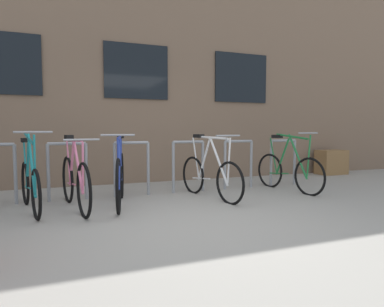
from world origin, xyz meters
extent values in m
plane|color=#9E998E|center=(0.00, 0.00, 0.00)|extent=(42.00, 42.00, 0.00)
cube|color=#7A604C|center=(0.00, 6.38, 2.67)|extent=(28.00, 6.36, 5.34)
cube|color=black|center=(-2.40, 3.18, 2.28)|extent=(1.30, 0.04, 1.10)
cube|color=black|center=(0.00, 3.18, 2.28)|extent=(1.30, 0.04, 1.10)
cube|color=black|center=(2.40, 3.18, 2.28)|extent=(1.30, 0.04, 1.10)
cylinder|color=gray|center=(-2.08, 1.90, 0.44)|extent=(0.05, 0.05, 0.89)
cylinder|color=gray|center=(-1.63, 1.90, 0.44)|extent=(0.05, 0.05, 0.89)
cylinder|color=gray|center=(-1.08, 1.90, 0.44)|extent=(0.05, 0.05, 0.89)
cylinder|color=gray|center=(-1.35, 1.90, 0.89)|extent=(0.55, 0.05, 0.05)
cylinder|color=gray|center=(-0.63, 1.90, 0.44)|extent=(0.05, 0.05, 0.89)
cylinder|color=gray|center=(-0.08, 1.90, 0.44)|extent=(0.05, 0.05, 0.89)
cylinder|color=gray|center=(-0.35, 1.90, 0.89)|extent=(0.55, 0.05, 0.05)
cylinder|color=gray|center=(0.37, 1.90, 0.44)|extent=(0.05, 0.05, 0.89)
cylinder|color=gray|center=(0.92, 1.90, 0.44)|extent=(0.05, 0.05, 0.89)
cylinder|color=gray|center=(0.65, 1.90, 0.89)|extent=(0.55, 0.05, 0.05)
cylinder|color=gray|center=(1.37, 1.90, 0.44)|extent=(0.05, 0.05, 0.89)
cylinder|color=gray|center=(1.92, 1.90, 0.44)|extent=(0.05, 0.05, 0.89)
cylinder|color=gray|center=(1.65, 1.90, 0.89)|extent=(0.55, 0.05, 0.05)
cylinder|color=gray|center=(2.37, 1.90, 0.44)|extent=(0.05, 0.05, 0.89)
cylinder|color=gray|center=(2.92, 1.90, 0.44)|extent=(0.05, 0.05, 0.89)
cylinder|color=gray|center=(2.65, 1.90, 0.89)|extent=(0.55, 0.05, 0.05)
torus|color=black|center=(-1.35, 1.80, 0.34)|extent=(0.17, 0.72, 0.72)
torus|color=black|center=(-1.17, 0.76, 0.34)|extent=(0.17, 0.72, 0.72)
cylinder|color=pink|center=(-1.22, 1.04, 0.62)|extent=(0.13, 0.50, 0.68)
cylinder|color=pink|center=(-1.29, 1.45, 0.63)|extent=(0.10, 0.38, 0.69)
cylinder|color=pink|center=(-1.25, 1.21, 0.96)|extent=(0.18, 0.82, 0.05)
cylinder|color=pink|center=(-1.31, 1.54, 0.31)|extent=(0.12, 0.52, 0.07)
cylinder|color=pink|center=(-1.34, 1.71, 0.65)|extent=(0.06, 0.20, 0.63)
cylinder|color=pink|center=(-1.17, 0.78, 0.64)|extent=(0.04, 0.08, 0.61)
cube|color=black|center=(-1.32, 1.62, 1.00)|extent=(0.13, 0.21, 0.06)
cylinder|color=gray|center=(-1.18, 0.81, 0.98)|extent=(0.44, 0.10, 0.03)
torus|color=black|center=(-1.95, 1.88, 0.30)|extent=(0.18, 0.64, 0.65)
torus|color=black|center=(-1.72, 0.88, 0.30)|extent=(0.18, 0.64, 0.65)
cylinder|color=teal|center=(-1.78, 1.16, 0.65)|extent=(0.14, 0.49, 0.80)
cylinder|color=teal|center=(-1.87, 1.54, 0.59)|extent=(0.12, 0.36, 0.68)
cylinder|color=teal|center=(-1.82, 1.32, 0.98)|extent=(0.21, 0.78, 0.16)
cylinder|color=teal|center=(-1.89, 1.63, 0.28)|extent=(0.14, 0.50, 0.07)
cylinder|color=teal|center=(-1.93, 1.79, 0.61)|extent=(0.07, 0.20, 0.63)
cylinder|color=teal|center=(-1.73, 0.91, 0.67)|extent=(0.04, 0.08, 0.74)
cube|color=black|center=(-1.91, 1.70, 0.95)|extent=(0.14, 0.22, 0.06)
cylinder|color=gray|center=(-1.73, 0.93, 1.07)|extent=(0.43, 0.12, 0.03)
torus|color=black|center=(0.70, 1.80, 0.31)|extent=(0.17, 0.65, 0.66)
torus|color=black|center=(0.90, 0.79, 0.31)|extent=(0.17, 0.65, 0.66)
cylinder|color=silver|center=(0.84, 1.07, 0.62)|extent=(0.13, 0.49, 0.74)
cylinder|color=silver|center=(0.76, 1.46, 0.61)|extent=(0.11, 0.36, 0.72)
cylinder|color=silver|center=(0.81, 1.23, 0.98)|extent=(0.19, 0.79, 0.05)
cylinder|color=silver|center=(0.75, 1.55, 0.29)|extent=(0.13, 0.51, 0.07)
cylinder|color=silver|center=(0.71, 1.71, 0.64)|extent=(0.06, 0.20, 0.66)
cylinder|color=silver|center=(0.89, 0.82, 0.65)|extent=(0.04, 0.08, 0.68)
cube|color=black|center=(0.73, 1.62, 1.00)|extent=(0.14, 0.22, 0.06)
cylinder|color=gray|center=(0.89, 0.84, 1.01)|extent=(0.44, 0.11, 0.03)
torus|color=black|center=(2.31, 1.85, 0.31)|extent=(0.14, 0.66, 0.66)
torus|color=black|center=(2.45, 0.90, 0.31)|extent=(0.14, 0.66, 0.66)
cylinder|color=#1E7238|center=(2.41, 1.16, 0.64)|extent=(0.10, 0.46, 0.77)
cylinder|color=#1E7238|center=(2.36, 1.52, 0.61)|extent=(0.08, 0.34, 0.70)
cylinder|color=#1E7238|center=(2.39, 1.31, 0.98)|extent=(0.14, 0.73, 0.11)
cylinder|color=#1E7238|center=(2.35, 1.61, 0.29)|extent=(0.10, 0.48, 0.07)
cylinder|color=#1E7238|center=(2.32, 1.76, 0.63)|extent=(0.05, 0.20, 0.64)
cylinder|color=#1E7238|center=(2.45, 0.92, 0.66)|extent=(0.04, 0.08, 0.71)
cube|color=black|center=(2.34, 1.67, 0.98)|extent=(0.13, 0.21, 0.06)
cylinder|color=gray|center=(2.45, 0.95, 1.05)|extent=(0.44, 0.09, 0.03)
torus|color=black|center=(-0.53, 1.86, 0.36)|extent=(0.18, 0.75, 0.75)
torus|color=black|center=(-0.73, 0.83, 0.36)|extent=(0.18, 0.75, 0.75)
cylinder|color=#233893|center=(-0.67, 1.11, 0.65)|extent=(0.13, 0.50, 0.72)
cylinder|color=#233893|center=(-0.60, 1.51, 0.64)|extent=(0.11, 0.38, 0.68)
cylinder|color=#233893|center=(-0.64, 1.28, 0.99)|extent=(0.19, 0.82, 0.07)
cylinder|color=#233893|center=(-0.58, 1.60, 0.33)|extent=(0.12, 0.52, 0.08)
cylinder|color=#233893|center=(-0.55, 1.77, 0.66)|extent=(0.06, 0.20, 0.62)
cylinder|color=#233893|center=(-0.72, 0.85, 0.68)|extent=(0.04, 0.08, 0.65)
cube|color=black|center=(-0.56, 1.68, 1.00)|extent=(0.14, 0.22, 0.06)
cylinder|color=gray|center=(-0.72, 0.88, 1.03)|extent=(0.44, 0.11, 0.03)
cube|color=olive|center=(4.78, 2.85, 0.30)|extent=(0.70, 0.44, 0.60)
camera|label=1|loc=(-1.34, -3.54, 1.10)|focal=30.80mm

